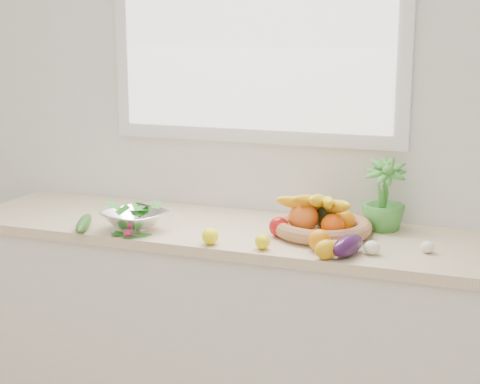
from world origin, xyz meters
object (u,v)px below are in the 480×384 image
at_px(potted_herb, 383,197).
at_px(eggplant, 348,246).
at_px(cucumber, 84,223).
at_px(colander_with_spinach, 135,215).
at_px(apple, 279,227).
at_px(fruit_basket, 321,221).

bearing_deg(potted_herb, eggplant, -97.54).
distance_m(cucumber, colander_with_spinach, 0.21).
bearing_deg(colander_with_spinach, eggplant, -1.98).
bearing_deg(eggplant, colander_with_spinach, 178.02).
distance_m(cucumber, potted_herb, 1.19).
bearing_deg(apple, potted_herb, 34.81).
bearing_deg(potted_herb, apple, -145.19).
bearing_deg(potted_herb, cucumber, -159.63).
bearing_deg(apple, cucumber, -167.51).
xyz_separation_m(cucumber, potted_herb, (1.11, 0.41, 0.11)).
xyz_separation_m(potted_herb, colander_with_spinach, (-0.91, -0.36, -0.07)).
xyz_separation_m(eggplant, potted_herb, (0.05, 0.39, 0.09)).
height_order(eggplant, colander_with_spinach, colander_with_spinach).
xyz_separation_m(eggplant, colander_with_spinach, (-0.86, 0.03, 0.03)).
distance_m(apple, cucumber, 0.78).
relative_size(apple, fruit_basket, 0.20).
xyz_separation_m(apple, potted_herb, (0.35, 0.24, 0.09)).
height_order(eggplant, potted_herb, potted_herb).
height_order(apple, colander_with_spinach, colander_with_spinach).
bearing_deg(cucumber, potted_herb, 20.37).
relative_size(eggplant, cucumber, 0.74).
xyz_separation_m(fruit_basket, colander_with_spinach, (-0.70, -0.20, 0.01)).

